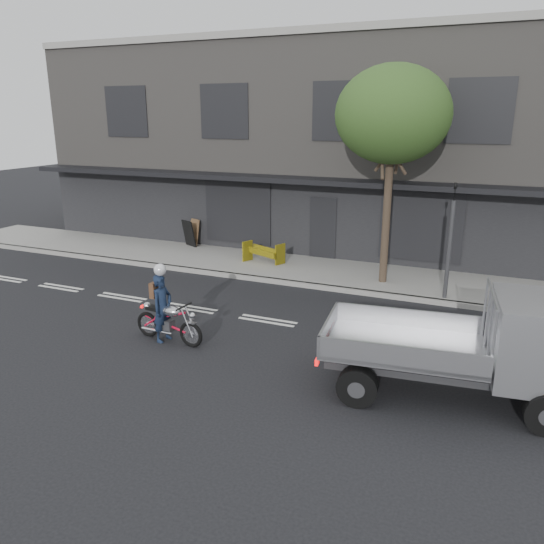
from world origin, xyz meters
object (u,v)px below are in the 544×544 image
at_px(rider, 162,308).
at_px(construction_barrier, 261,253).
at_px(flatbed_ute, 516,343).
at_px(sandwich_board, 189,233).
at_px(street_tree, 393,115).
at_px(motorcycle, 168,321).
at_px(traffic_light_pole, 449,248).

relative_size(rider, construction_barrier, 1.20).
bearing_deg(flatbed_ute, sandwich_board, 140.03).
height_order(rider, sandwich_board, rider).
bearing_deg(street_tree, flatbed_ute, -59.60).
bearing_deg(motorcycle, sandwich_board, 124.17).
xyz_separation_m(street_tree, flatbed_ute, (3.71, -6.32, -4.00)).
distance_m(street_tree, traffic_light_pole, 4.23).
xyz_separation_m(flatbed_ute, construction_barrier, (-8.14, 6.68, -0.74)).
relative_size(street_tree, flatbed_ute, 1.35).
distance_m(traffic_light_pole, flatbed_ute, 5.74).
relative_size(motorcycle, flatbed_ute, 0.39).
relative_size(motorcycle, rider, 1.19).
distance_m(rider, flatbed_ute, 7.75).
bearing_deg(sandwich_board, street_tree, 13.33).
xyz_separation_m(motorcycle, rider, (-0.15, 0.00, 0.31)).
bearing_deg(construction_barrier, flatbed_ute, -39.38).
xyz_separation_m(rider, construction_barrier, (-0.40, 6.72, -0.29)).
distance_m(motorcycle, rider, 0.34).
xyz_separation_m(traffic_light_pole, flatbed_ute, (1.71, -5.47, -0.38)).
distance_m(motorcycle, construction_barrier, 6.74).
bearing_deg(flatbed_ute, construction_barrier, 134.31).
bearing_deg(construction_barrier, traffic_light_pole, -10.69).
bearing_deg(sandwich_board, motorcycle, -37.03).
bearing_deg(street_tree, construction_barrier, 175.30).
bearing_deg(flatbed_ute, street_tree, 114.09).
bearing_deg(motorcycle, construction_barrier, 100.39).
height_order(motorcycle, rider, rider).
distance_m(traffic_light_pole, motorcycle, 8.13).
height_order(street_tree, sandwich_board, street_tree).
xyz_separation_m(street_tree, construction_barrier, (-4.43, 0.36, -4.74)).
bearing_deg(traffic_light_pole, sandwich_board, 166.42).
xyz_separation_m(traffic_light_pole, construction_barrier, (-6.43, 1.21, -1.11)).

